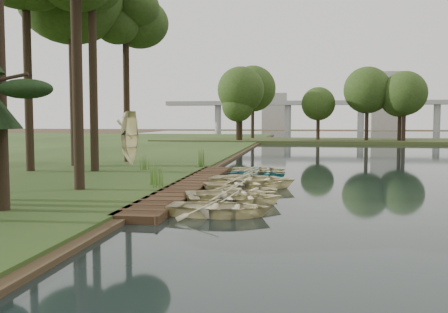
# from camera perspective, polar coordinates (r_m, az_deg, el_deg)

# --- Properties ---
(ground) EXTENTS (300.00, 300.00, 0.00)m
(ground) POSITION_cam_1_polar(r_m,az_deg,el_deg) (22.63, 0.06, -3.87)
(ground) COLOR #3D2F1D
(boardwalk) EXTENTS (1.60, 16.00, 0.30)m
(boardwalk) POSITION_cam_1_polar(r_m,az_deg,el_deg) (22.90, -3.91, -3.40)
(boardwalk) COLOR #382515
(boardwalk) RESTS_ON ground
(peninsula) EXTENTS (50.00, 14.00, 0.45)m
(peninsula) POSITION_cam_1_polar(r_m,az_deg,el_deg) (72.37, 12.33, 1.75)
(peninsula) COLOR #38441E
(peninsula) RESTS_ON ground
(far_trees) EXTENTS (45.60, 5.60, 8.80)m
(far_trees) POSITION_cam_1_polar(r_m,az_deg,el_deg) (72.24, 9.75, 6.70)
(far_trees) COLOR black
(far_trees) RESTS_ON peninsula
(bridge) EXTENTS (95.90, 4.00, 8.60)m
(bridge) POSITION_cam_1_polar(r_m,az_deg,el_deg) (142.50, 12.30, 5.66)
(bridge) COLOR #A5A5A0
(bridge) RESTS_ON ground
(building_a) EXTENTS (10.00, 8.00, 18.00)m
(building_a) POSITION_cam_1_polar(r_m,az_deg,el_deg) (164.44, 18.06, 6.01)
(building_a) COLOR #A5A5A0
(building_a) RESTS_ON ground
(building_b) EXTENTS (8.00, 8.00, 12.00)m
(building_b) POSITION_cam_1_polar(r_m,az_deg,el_deg) (167.39, 5.80, 5.13)
(building_b) COLOR #A5A5A0
(building_b) RESTS_ON ground
(rowboat_0) EXTENTS (3.40, 2.45, 0.70)m
(rowboat_0) POSITION_cam_1_polar(r_m,az_deg,el_deg) (16.29, -0.57, -5.61)
(rowboat_0) COLOR beige
(rowboat_0) RESTS_ON water
(rowboat_1) EXTENTS (3.98, 3.30, 0.71)m
(rowboat_1) POSITION_cam_1_polar(r_m,az_deg,el_deg) (18.13, 1.32, -4.58)
(rowboat_1) COLOR beige
(rowboat_1) RESTS_ON water
(rowboat_2) EXTENTS (3.97, 3.25, 0.72)m
(rowboat_2) POSITION_cam_1_polar(r_m,az_deg,el_deg) (19.11, 0.76, -4.12)
(rowboat_2) COLOR beige
(rowboat_2) RESTS_ON water
(rowboat_3) EXTENTS (3.52, 2.88, 0.64)m
(rowboat_3) POSITION_cam_1_polar(r_m,az_deg,el_deg) (20.88, 2.12, -3.53)
(rowboat_3) COLOR beige
(rowboat_3) RESTS_ON water
(rowboat_4) EXTENTS (4.29, 3.73, 0.74)m
(rowboat_4) POSITION_cam_1_polar(r_m,az_deg,el_deg) (21.93, 2.37, -3.02)
(rowboat_4) COLOR beige
(rowboat_4) RESTS_ON water
(rowboat_5) EXTENTS (4.32, 3.32, 0.83)m
(rowboat_5) POSITION_cam_1_polar(r_m,az_deg,el_deg) (23.27, 3.23, -2.50)
(rowboat_5) COLOR beige
(rowboat_5) RESTS_ON water
(rowboat_6) EXTENTS (3.64, 3.06, 0.64)m
(rowboat_6) POSITION_cam_1_polar(r_m,az_deg,el_deg) (24.95, 3.54, -2.26)
(rowboat_6) COLOR beige
(rowboat_6) RESTS_ON water
(rowboat_7) EXTENTS (3.50, 2.82, 0.64)m
(rowboat_7) POSITION_cam_1_polar(r_m,az_deg,el_deg) (26.58, 3.80, -1.87)
(rowboat_7) COLOR teal
(rowboat_7) RESTS_ON water
(rowboat_8) EXTENTS (3.29, 2.58, 0.62)m
(rowboat_8) POSITION_cam_1_polar(r_m,az_deg,el_deg) (27.82, 4.04, -1.62)
(rowboat_8) COLOR beige
(rowboat_8) RESTS_ON water
(rowboat_9) EXTENTS (3.36, 2.59, 0.64)m
(rowboat_9) POSITION_cam_1_polar(r_m,az_deg,el_deg) (29.14, 4.00, -1.34)
(rowboat_9) COLOR beige
(rowboat_9) RESTS_ON water
(stored_rowboat) EXTENTS (3.85, 3.08, 0.71)m
(stored_rowboat) POSITION_cam_1_polar(r_m,az_deg,el_deg) (32.30, -10.58, -0.35)
(stored_rowboat) COLOR beige
(stored_rowboat) RESTS_ON bank
(tree_6) EXTENTS (4.04, 4.04, 11.36)m
(tree_6) POSITION_cam_1_polar(r_m,az_deg,el_deg) (35.63, -11.19, 14.82)
(tree_6) COLOR black
(tree_6) RESTS_ON bank
(reeds_0) EXTENTS (0.60, 0.60, 0.89)m
(reeds_0) POSITION_cam_1_polar(r_m,az_deg,el_deg) (21.44, -7.51, -2.35)
(reeds_0) COLOR #3F661E
(reeds_0) RESTS_ON bank
(reeds_1) EXTENTS (0.60, 0.60, 1.04)m
(reeds_1) POSITION_cam_1_polar(r_m,az_deg,el_deg) (22.42, -7.65, -1.87)
(reeds_1) COLOR #3F661E
(reeds_1) RESTS_ON bank
(reeds_2) EXTENTS (0.60, 0.60, 0.85)m
(reeds_2) POSITION_cam_1_polar(r_m,az_deg,el_deg) (29.39, -9.07, -0.64)
(reeds_2) COLOR #3F661E
(reeds_2) RESTS_ON bank
(reeds_3) EXTENTS (0.60, 0.60, 1.13)m
(reeds_3) POSITION_cam_1_polar(r_m,az_deg,el_deg) (30.54, -2.61, -0.15)
(reeds_3) COLOR #3F661E
(reeds_3) RESTS_ON bank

